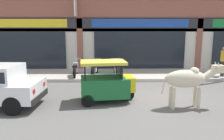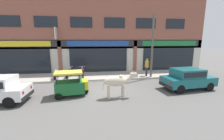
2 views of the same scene
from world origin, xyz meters
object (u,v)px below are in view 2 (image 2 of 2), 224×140
motorcycle_2 (83,73)px  pedestrian (147,65)px  auto_rickshaw (71,85)px  utility_pole (152,46)px  motorcycle_1 (69,73)px  cow (118,81)px  motorcycle_0 (56,74)px  car_1 (188,78)px

motorcycle_2 → pedestrian: 5.81m
auto_rickshaw → utility_pole: size_ratio=0.38×
auto_rickshaw → motorcycle_1: auto_rickshaw is taller
cow → utility_pole: utility_pole is taller
motorcycle_1 → motorcycle_2: same height
auto_rickshaw → motorcycle_1: size_ratio=1.14×
motorcycle_0 → utility_pole: size_ratio=0.33×
pedestrian → motorcycle_1: bearing=176.9°
motorcycle_0 → motorcycle_1: same height
cow → car_1: size_ratio=0.58×
motorcycle_2 → motorcycle_1: bearing=177.4°
motorcycle_1 → pedestrian: size_ratio=1.13×
cow → auto_rickshaw: size_ratio=1.05×
auto_rickshaw → motorcycle_2: (0.50, 4.03, -0.12)m
cow → pedestrian: 5.67m
utility_pole → motorcycle_2: bearing=173.5°
cow → pedestrian: pedestrian is taller
car_1 → utility_pole: 4.04m
auto_rickshaw → motorcycle_2: 4.07m
cow → car_1: cow is taller
car_1 → motorcycle_0: 10.37m
motorcycle_1 → motorcycle_2: size_ratio=1.00×
cow → motorcycle_2: bearing=115.3°
motorcycle_0 → cow: bearing=-46.4°
cow → car_1: bearing=9.6°
car_1 → motorcycle_0: (-9.62, 3.86, -0.27)m
motorcycle_0 → motorcycle_1: size_ratio=1.00×
motorcycle_0 → auto_rickshaw: bearing=-66.4°
pedestrian → utility_pole: bearing=-52.2°
motorcycle_0 → motorcycle_2: size_ratio=1.00×
car_1 → motorcycle_2: size_ratio=2.06×
utility_pole → cow: bearing=-132.8°
auto_rickshaw → utility_pole: utility_pole is taller
cow → utility_pole: (3.79, 4.09, 1.86)m
car_1 → motorcycle_2: car_1 is taller
cow → pedestrian: size_ratio=1.35×
pedestrian → utility_pole: size_ratio=0.30×
car_1 → motorcycle_1: car_1 is taller
motorcycle_1 → motorcycle_2: (1.18, -0.05, 0.00)m
motorcycle_2 → motorcycle_0: bearing=-178.8°
motorcycle_2 → utility_pole: size_ratio=0.33×
motorcycle_0 → utility_pole: 8.63m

